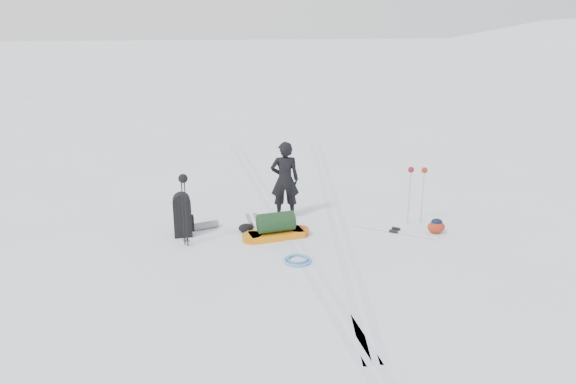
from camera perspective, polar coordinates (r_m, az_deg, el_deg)
The scene contains 14 objects.
ground at distance 12.24m, azimuth 0.14°, elevation -4.32°, with size 200.00×200.00×0.00m, color white.
snow_hill_backdrop at distance 136.53m, azimuth 22.03°, elevation -16.49°, with size 359.50×192.00×162.45m.
ski_tracks at distance 13.14m, azimuth 2.19°, elevation -2.74°, with size 3.38×17.97×0.01m.
skier at distance 12.98m, azimuth -0.33°, elevation 1.23°, with size 0.66×0.44×1.82m, color black.
pulk_sled at distance 11.98m, azimuth -1.23°, elevation -3.70°, with size 1.54×0.69×0.57m.
expedition_rucksack at distance 12.25m, azimuth -10.39°, elevation -2.37°, with size 0.98×0.67×0.97m.
ski_poles_black at distance 11.44m, azimuth -10.58°, elevation 0.46°, with size 0.19×0.19×1.54m.
ski_poles_silver at distance 12.84m, azimuth 13.00°, elevation 1.55°, with size 0.41×0.22×1.34m.
touring_skis_grey at distance 12.67m, azimuth -3.31°, elevation -3.51°, with size 0.32×1.78×0.06m.
touring_skis_white at distance 12.59m, azimuth 10.79°, elevation -3.94°, with size 1.66×1.31×0.07m.
rope_coil at distance 10.94m, azimuth 0.97°, elevation -6.90°, with size 0.70×0.70×0.07m.
small_daypack at distance 12.67m, azimuth 14.83°, elevation -3.38°, with size 0.44×0.36×0.33m.
thermos_pair at distance 12.76m, azimuth -10.50°, elevation -3.05°, with size 0.27×0.21×0.29m.
stuff_sack at distance 12.35m, azimuth -4.31°, elevation -3.67°, with size 0.39×0.35×0.20m.
Camera 1 is at (-1.77, -11.22, 4.56)m, focal length 35.00 mm.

